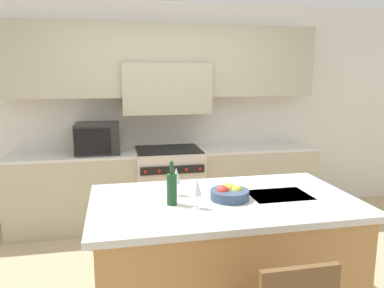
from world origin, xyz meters
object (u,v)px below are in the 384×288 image
(wine_bottle, at_px, (172,188))
(fruit_bowl, at_px, (229,193))
(wine_glass_near, at_px, (197,188))
(range_stove, at_px, (169,186))
(microwave, at_px, (97,138))
(wine_glass_far, at_px, (176,177))

(wine_bottle, distance_m, fruit_bowl, 0.43)
(wine_glass_near, bearing_deg, fruit_bowl, 26.94)
(wine_glass_near, bearing_deg, range_stove, 86.93)
(range_stove, height_order, wine_bottle, wine_bottle)
(wine_glass_near, xyz_separation_m, fruit_bowl, (0.27, 0.14, -0.10))
(range_stove, relative_size, wine_bottle, 3.06)
(wine_bottle, height_order, fruit_bowl, wine_bottle)
(microwave, relative_size, wine_glass_far, 2.40)
(microwave, xyz_separation_m, wine_glass_near, (0.72, -2.13, -0.00))
(range_stove, relative_size, wine_glass_near, 4.42)
(range_stove, xyz_separation_m, wine_glass_near, (-0.11, -2.11, 0.62))
(wine_glass_near, height_order, wine_glass_far, same)
(wine_glass_far, distance_m, fruit_bowl, 0.40)
(wine_glass_far, relative_size, fruit_bowl, 0.76)
(wine_bottle, relative_size, wine_glass_near, 1.45)
(range_stove, bearing_deg, wine_glass_near, -93.07)
(fruit_bowl, bearing_deg, wine_bottle, -176.30)
(microwave, bearing_deg, fruit_bowl, -63.68)
(microwave, bearing_deg, wine_glass_near, -71.34)
(wine_bottle, height_order, wine_glass_far, wine_bottle)
(microwave, distance_m, wine_glass_far, 1.93)
(wine_glass_far, xyz_separation_m, fruit_bowl, (0.36, -0.16, -0.10))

